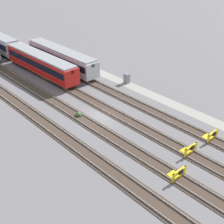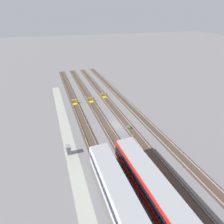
{
  "view_description": "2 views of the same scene",
  "coord_description": "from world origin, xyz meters",
  "px_view_note": "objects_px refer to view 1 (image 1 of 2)",
  "views": [
    {
      "loc": [
        -27.88,
        23.24,
        21.43
      ],
      "look_at": [
        -2.48,
        0.0,
        1.8
      ],
      "focal_mm": 50.0,
      "sensor_mm": 36.0,
      "label": 1
    },
    {
      "loc": [
        28.67,
        -11.55,
        20.09
      ],
      "look_at": [
        -2.48,
        0.0,
        1.8
      ],
      "focal_mm": 28.0,
      "sensor_mm": 36.0,
      "label": 2
    }
  ],
  "objects_px": {
    "electrical_cabinet": "(127,78)",
    "subway_car_front_row_rightmost": "(41,63)",
    "subway_car_front_row_right_inner": "(61,58)",
    "bumper_stop_near_inner_track": "(189,150)",
    "bumper_stop_middle_track": "(177,174)",
    "bumper_stop_nearest_track": "(211,136)",
    "weed_clump": "(78,115)"
  },
  "relations": [
    {
      "from": "bumper_stop_middle_track",
      "to": "electrical_cabinet",
      "type": "height_order",
      "value": "electrical_cabinet"
    },
    {
      "from": "subway_car_front_row_rightmost",
      "to": "bumper_stop_middle_track",
      "type": "bearing_deg",
      "value": 172.58
    },
    {
      "from": "subway_car_front_row_rightmost",
      "to": "bumper_stop_middle_track",
      "type": "relative_size",
      "value": 9.02
    },
    {
      "from": "subway_car_front_row_right_inner",
      "to": "subway_car_front_row_rightmost",
      "type": "relative_size",
      "value": 1.0
    },
    {
      "from": "subway_car_front_row_right_inner",
      "to": "weed_clump",
      "type": "relative_size",
      "value": 19.59
    },
    {
      "from": "subway_car_front_row_rightmost",
      "to": "electrical_cabinet",
      "type": "height_order",
      "value": "subway_car_front_row_rightmost"
    },
    {
      "from": "subway_car_front_row_rightmost",
      "to": "weed_clump",
      "type": "height_order",
      "value": "subway_car_front_row_rightmost"
    },
    {
      "from": "bumper_stop_nearest_track",
      "to": "bumper_stop_middle_track",
      "type": "distance_m",
      "value": 8.63
    },
    {
      "from": "electrical_cabinet",
      "to": "weed_clump",
      "type": "bearing_deg",
      "value": 104.93
    },
    {
      "from": "subway_car_front_row_right_inner",
      "to": "electrical_cabinet",
      "type": "bearing_deg",
      "value": -161.63
    },
    {
      "from": "electrical_cabinet",
      "to": "weed_clump",
      "type": "relative_size",
      "value": 1.74
    },
    {
      "from": "subway_car_front_row_right_inner",
      "to": "bumper_stop_near_inner_track",
      "type": "distance_m",
      "value": 31.23
    },
    {
      "from": "bumper_stop_near_inner_track",
      "to": "bumper_stop_nearest_track",
      "type": "bearing_deg",
      "value": -91.82
    },
    {
      "from": "bumper_stop_near_inner_track",
      "to": "bumper_stop_middle_track",
      "type": "height_order",
      "value": "same"
    },
    {
      "from": "subway_car_front_row_rightmost",
      "to": "bumper_stop_nearest_track",
      "type": "xyz_separation_m",
      "value": [
        -31.04,
        -4.27,
        -1.53
      ]
    },
    {
      "from": "subway_car_front_row_right_inner",
      "to": "weed_clump",
      "type": "height_order",
      "value": "subway_car_front_row_right_inner"
    },
    {
      "from": "bumper_stop_near_inner_track",
      "to": "bumper_stop_middle_track",
      "type": "distance_m",
      "value": 4.55
    },
    {
      "from": "subway_car_front_row_right_inner",
      "to": "electrical_cabinet",
      "type": "height_order",
      "value": "subway_car_front_row_right_inner"
    },
    {
      "from": "subway_car_front_row_right_inner",
      "to": "electrical_cabinet",
      "type": "distance_m",
      "value": 13.35
    },
    {
      "from": "subway_car_front_row_rightmost",
      "to": "electrical_cabinet",
      "type": "distance_m",
      "value": 15.22
    },
    {
      "from": "bumper_stop_nearest_track",
      "to": "electrical_cabinet",
      "type": "height_order",
      "value": "electrical_cabinet"
    },
    {
      "from": "bumper_stop_middle_track",
      "to": "bumper_stop_nearest_track",
      "type": "bearing_deg",
      "value": -80.15
    },
    {
      "from": "electrical_cabinet",
      "to": "subway_car_front_row_right_inner",
      "type": "bearing_deg",
      "value": 18.37
    },
    {
      "from": "subway_car_front_row_right_inner",
      "to": "weed_clump",
      "type": "xyz_separation_m",
      "value": [
        -15.96,
        8.36,
        -1.8
      ]
    },
    {
      "from": "bumper_stop_middle_track",
      "to": "bumper_stop_near_inner_track",
      "type": "bearing_deg",
      "value": -69.27
    },
    {
      "from": "bumper_stop_middle_track",
      "to": "subway_car_front_row_right_inner",
      "type": "bearing_deg",
      "value": -14.62
    },
    {
      "from": "subway_car_front_row_right_inner",
      "to": "electrical_cabinet",
      "type": "relative_size",
      "value": 11.26
    },
    {
      "from": "electrical_cabinet",
      "to": "subway_car_front_row_rightmost",
      "type": "bearing_deg",
      "value": 33.77
    },
    {
      "from": "subway_car_front_row_rightmost",
      "to": "weed_clump",
      "type": "relative_size",
      "value": 19.63
    },
    {
      "from": "bumper_stop_near_inner_track",
      "to": "weed_clump",
      "type": "xyz_separation_m",
      "value": [
        14.94,
        4.14,
        -0.27
      ]
    },
    {
      "from": "bumper_stop_near_inner_track",
      "to": "electrical_cabinet",
      "type": "relative_size",
      "value": 1.25
    },
    {
      "from": "bumper_stop_near_inner_track",
      "to": "electrical_cabinet",
      "type": "bearing_deg",
      "value": -24.69
    }
  ]
}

